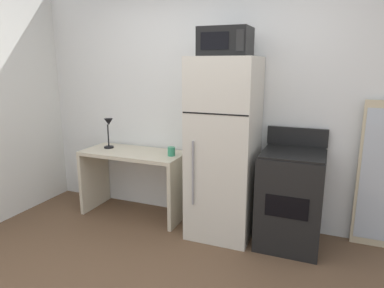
% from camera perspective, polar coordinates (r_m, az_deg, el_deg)
% --- Properties ---
extents(wall_back_white, '(5.00, 0.10, 2.60)m').
position_cam_1_polar(wall_back_white, '(3.76, 4.41, 6.82)').
color(wall_back_white, silver).
rests_on(wall_back_white, ground).
extents(desk, '(1.16, 0.53, 0.75)m').
position_cam_1_polar(desk, '(3.99, -9.57, -4.38)').
color(desk, beige).
rests_on(desk, ground).
extents(desk_lamp, '(0.14, 0.12, 0.35)m').
position_cam_1_polar(desk_lamp, '(4.08, -13.66, 2.58)').
color(desk_lamp, black).
rests_on(desk_lamp, desk).
extents(coffee_mug, '(0.08, 0.08, 0.09)m').
position_cam_1_polar(coffee_mug, '(3.69, -3.44, -1.24)').
color(coffee_mug, '#338C66').
rests_on(coffee_mug, desk).
extents(refrigerator, '(0.62, 0.65, 1.78)m').
position_cam_1_polar(refrigerator, '(3.42, 5.31, -0.84)').
color(refrigerator, beige).
rests_on(refrigerator, ground).
extents(microwave, '(0.46, 0.35, 0.26)m').
position_cam_1_polar(microwave, '(3.30, 5.59, 16.52)').
color(microwave, black).
rests_on(microwave, refrigerator).
extents(oven_range, '(0.58, 0.61, 1.10)m').
position_cam_1_polar(oven_range, '(3.44, 16.00, -8.61)').
color(oven_range, black).
rests_on(oven_range, ground).
extents(leaning_mirror, '(0.44, 0.03, 1.40)m').
position_cam_1_polar(leaning_mirror, '(3.63, 29.12, -4.75)').
color(leaning_mirror, '#C6B793').
rests_on(leaning_mirror, ground).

